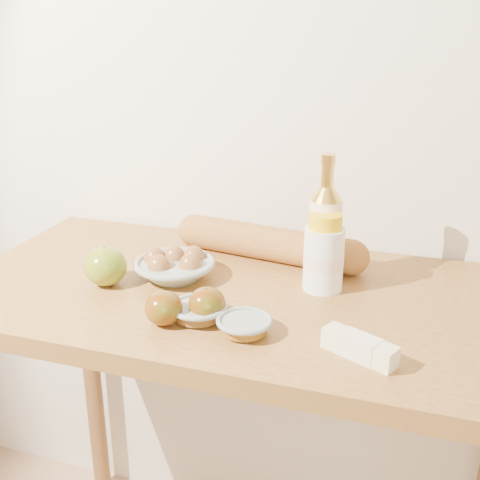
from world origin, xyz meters
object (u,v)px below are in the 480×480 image
at_px(table, 244,343).
at_px(bourbon_bottle, 324,232).
at_px(baguette, 268,243).
at_px(egg_bowl, 175,266).
at_px(cream_bottle, 324,255).

bearing_deg(table, bourbon_bottle, 33.87).
height_order(table, baguette, baguette).
bearing_deg(table, egg_bowl, 174.28).
relative_size(table, cream_bottle, 7.46).
xyz_separation_m(table, bourbon_bottle, (0.14, 0.09, 0.23)).
bearing_deg(bourbon_bottle, egg_bowl, -147.49).
height_order(cream_bottle, baguette, cream_bottle).
distance_m(cream_bottle, egg_bowl, 0.32).
height_order(table, cream_bottle, cream_bottle).
bearing_deg(cream_bottle, baguette, 141.66).
bearing_deg(cream_bottle, egg_bowl, -172.10).
relative_size(table, baguette, 2.55).
height_order(bourbon_bottle, cream_bottle, bourbon_bottle).
distance_m(table, cream_bottle, 0.25).
relative_size(table, bourbon_bottle, 4.43).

